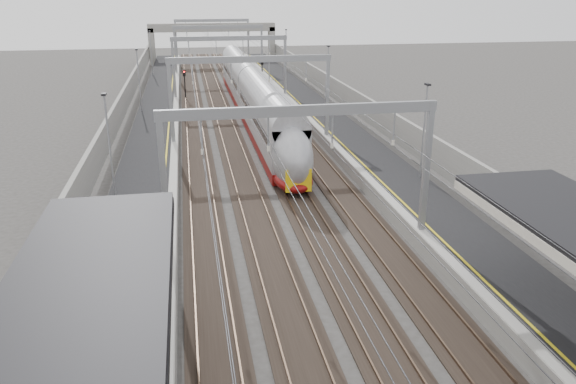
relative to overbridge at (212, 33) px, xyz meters
name	(u,v)px	position (x,y,z in m)	size (l,w,h in m)	color
platform_left	(154,139)	(-8.00, -55.00, -4.81)	(4.00, 120.00, 1.00)	black
platform_right	(337,131)	(8.00, -55.00, -4.81)	(4.00, 120.00, 1.00)	black
tracks	(248,140)	(0.00, -55.00, -5.26)	(11.40, 140.00, 0.20)	black
overhead_line	(239,60)	(0.00, -48.38, 0.83)	(13.00, 140.00, 6.60)	gray
overbridge	(212,33)	(0.00, 0.00, 0.00)	(22.00, 2.20, 6.90)	gray
wall_left	(114,128)	(-11.20, -55.00, -3.71)	(0.30, 120.00, 3.20)	gray
wall_right	(371,118)	(11.20, -55.00, -3.71)	(0.30, 120.00, 3.20)	gray
train	(255,102)	(1.50, -47.88, -3.27)	(2.63, 47.88, 4.16)	maroon
signal_green	(184,79)	(-5.20, -33.93, -2.89)	(0.32, 0.32, 3.48)	black
signal_red_near	(249,71)	(3.20, -28.13, -2.89)	(0.32, 0.32, 3.48)	black
signal_red_far	(262,67)	(5.40, -24.83, -2.89)	(0.32, 0.32, 3.48)	black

